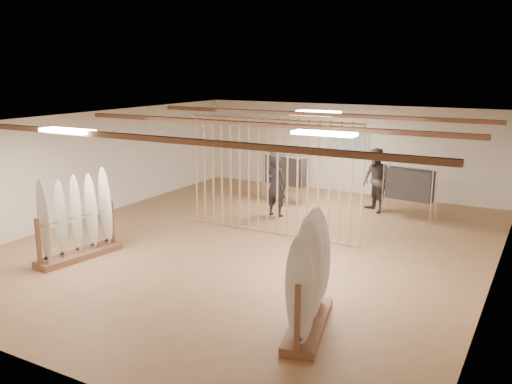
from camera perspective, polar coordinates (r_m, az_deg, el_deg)
The scene contains 16 objects.
floor at distance 12.47m, azimuth 0.00°, elevation -5.38°, with size 12.00×12.00×0.00m, color #A67850.
ceiling at distance 11.89m, azimuth 0.00°, elevation 7.53°, with size 12.00×12.00×0.00m, color gray.
wall_back at distance 17.51m, azimuth 9.65°, elevation 4.50°, with size 12.00×12.00×0.00m, color white.
wall_front at distance 7.65m, azimuth -22.69°, elevation -7.39°, with size 12.00×12.00×0.00m, color white.
wall_left at distance 15.14m, azimuth -16.78°, elevation 2.82°, with size 12.00×12.00×0.00m, color white.
wall_right at distance 10.67m, azimuth 24.17°, elevation -1.90°, with size 12.00×12.00×0.00m, color white.
ceiling_slats at distance 11.90m, azimuth 0.00°, elevation 7.15°, with size 9.50×6.12×0.10m, color brown.
light_panels at distance 11.90m, azimuth 0.00°, elevation 7.25°, with size 1.20×0.35×0.06m, color white.
bamboo_partition at distance 12.79m, azimuth 1.75°, elevation 1.58°, with size 4.45×0.05×2.78m.
poster at distance 17.46m, azimuth 9.65°, elevation 5.14°, with size 1.40×0.03×0.90m, color teal.
rack_left at distance 11.92m, azimuth -18.29°, elevation -3.88°, with size 0.77×1.92×1.78m.
rack_right at distance 8.38m, azimuth 5.59°, elevation -10.40°, with size 0.93×1.96×1.80m.
clothing_rack_a at distance 16.00m, azimuth 3.16°, elevation 2.30°, with size 1.37×0.55×1.49m.
clothing_rack_b at distance 14.77m, azimuth 15.87°, elevation 0.75°, with size 1.31×0.51×1.42m.
shopper_a at distance 14.49m, azimuth 2.10°, elevation 1.07°, with size 0.68×0.46×1.88m, color #27272F.
shopper_b at distance 15.23m, azimuth 12.51°, elevation 1.63°, with size 0.98×0.76×2.02m, color #3E3730.
Camera 1 is at (5.77, -10.33, 3.93)m, focal length 38.00 mm.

